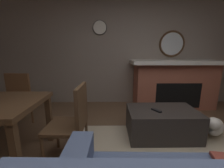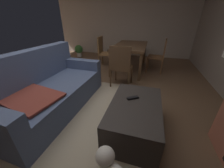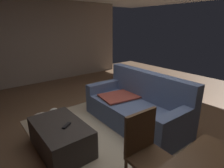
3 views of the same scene
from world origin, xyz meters
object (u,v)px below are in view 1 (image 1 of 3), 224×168
round_wall_mirror (172,44)px  wall_clock (100,27)px  ottoman_coffee_table (162,123)px  dining_chair_south (15,98)px  dining_chair_west (73,119)px  tv_remote (156,110)px  fireplace (174,84)px  small_dog (214,126)px

round_wall_mirror → wall_clock: size_ratio=1.89×
ottoman_coffee_table → dining_chair_south: (2.45, -0.36, 0.31)m
ottoman_coffee_table → dining_chair_west: (1.24, 0.48, 0.31)m
dining_chair_west → wall_clock: (-0.20, -2.03, 1.33)m
ottoman_coffee_table → tv_remote: tv_remote is taller
round_wall_mirror → ottoman_coffee_table: (0.71, 1.56, -1.27)m
fireplace → dining_chair_west: fireplace is taller
small_dog → dining_chair_west: bearing=11.6°
tv_remote → dining_chair_west: size_ratio=0.17×
small_dog → wall_clock: size_ratio=1.46×
dining_chair_south → small_dog: bearing=172.6°
dining_chair_west → small_dog: dining_chair_west is taller
dining_chair_west → wall_clock: size_ratio=2.79×
tv_remote → dining_chair_west: (1.12, 0.42, 0.07)m
dining_chair_south → small_dog: dining_chair_south is taller
ottoman_coffee_table → tv_remote: bearing=26.2°
tv_remote → small_dog: (-0.91, 0.00, -0.26)m
fireplace → dining_chair_south: (3.15, 0.91, -0.04)m
fireplace → ottoman_coffee_table: fireplace is taller
dining_chair_south → tv_remote: bearing=169.9°
dining_chair_west → ottoman_coffee_table: bearing=-158.9°
round_wall_mirror → ottoman_coffee_table: round_wall_mirror is taller
fireplace → round_wall_mirror: round_wall_mirror is taller
fireplace → wall_clock: size_ratio=6.14×
round_wall_mirror → tv_remote: bearing=63.1°
fireplace → ottoman_coffee_table: bearing=61.0°
round_wall_mirror → small_dog: 2.07m
round_wall_mirror → small_dog: round_wall_mirror is taller
small_dog → tv_remote: bearing=-0.2°
small_dog → wall_clock: bearing=-41.4°
dining_chair_south → small_dog: (-3.24, 0.42, -0.33)m
ottoman_coffee_table → wall_clock: bearing=-56.3°
fireplace → wall_clock: bearing=-9.3°
small_dog → round_wall_mirror: bearing=-86.9°
tv_remote → dining_chair_west: 1.20m
dining_chair_south → dining_chair_west: 1.47m
round_wall_mirror → ottoman_coffee_table: size_ratio=0.61×
dining_chair_south → ottoman_coffee_table: bearing=171.6°
round_wall_mirror → dining_chair_south: 3.51m
round_wall_mirror → tv_remote: round_wall_mirror is taller
round_wall_mirror → dining_chair_west: bearing=46.3°
fireplace → tv_remote: bearing=58.3°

